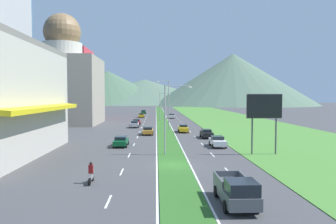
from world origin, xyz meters
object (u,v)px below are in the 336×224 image
at_px(street_lamp_near, 168,114).
at_px(car_2, 144,112).
at_px(car_1, 135,124).
at_px(car_7, 142,115).
at_px(car_9, 206,133).
at_px(street_lamp_far, 161,104).
at_px(car_8, 148,131).
at_px(car_3, 136,122).
at_px(car_4, 172,116).
at_px(car_5, 183,128).
at_px(pickup_truck_0, 236,191).
at_px(street_lamp_mid, 168,102).
at_px(motorcycle_rider, 91,174).
at_px(billboard_roadside, 264,110).
at_px(car_0, 218,141).
at_px(car_6, 121,141).

distance_m(street_lamp_near, car_2, 90.39).
relative_size(car_1, car_7, 1.02).
relative_size(car_7, car_9, 0.93).
distance_m(street_lamp_far, car_8, 35.98).
bearing_deg(car_1, car_9, -144.01).
xyz_separation_m(car_3, car_9, (13.60, -25.55, 0.02)).
distance_m(car_4, car_5, 40.21).
distance_m(car_3, pickup_truck_0, 60.97).
xyz_separation_m(street_lamp_far, car_9, (7.14, -40.64, -4.01)).
bearing_deg(street_lamp_mid, street_lamp_far, 91.72).
height_order(car_9, motorcycle_rider, motorcycle_rider).
bearing_deg(car_8, street_lamp_near, -171.73).
distance_m(billboard_roadside, motorcycle_rider, 22.85).
bearing_deg(car_0, car_9, -179.74).
distance_m(street_lamp_far, car_1, 23.19).
height_order(car_6, motorcycle_rider, motorcycle_rider).
distance_m(car_8, motorcycle_rider, 33.87).
bearing_deg(car_6, street_lamp_mid, -19.34).
bearing_deg(car_8, street_lamp_mid, -28.23).
xyz_separation_m(car_9, pickup_truck_0, (-3.45, -34.56, 0.22)).
height_order(street_lamp_far, pickup_truck_0, street_lamp_far).
bearing_deg(car_7, car_5, -166.82).
bearing_deg(car_5, car_9, 20.38).
xyz_separation_m(street_lamp_mid, car_8, (-3.94, -7.35, -5.18)).
bearing_deg(billboard_roadside, car_9, 105.57).
distance_m(street_lamp_far, car_4, 9.97).
relative_size(billboard_roadside, car_1, 1.78).
bearing_deg(pickup_truck_0, car_2, -174.61).
bearing_deg(car_0, billboard_roadside, 34.66).
distance_m(street_lamp_far, billboard_roadside, 58.14).
height_order(car_2, car_7, car_2).
relative_size(car_0, car_2, 1.06).
xyz_separation_m(car_5, car_8, (-6.94, -3.85, -0.03)).
distance_m(car_5, car_9, 9.46).
bearing_deg(car_4, street_lamp_far, -22.26).
bearing_deg(car_3, street_lamp_mid, -150.98).
height_order(billboard_roadside, car_7, billboard_roadside).
height_order(car_2, car_5, car_2).
relative_size(street_lamp_near, car_8, 1.95).
bearing_deg(motorcycle_rider, car_4, -7.63).
bearing_deg(car_2, pickup_truck_0, -174.61).
distance_m(street_lamp_mid, car_1, 10.96).
bearing_deg(car_3, pickup_truck_0, -170.41).
xyz_separation_m(car_1, car_3, (-0.01, 6.83, -0.04)).
height_order(car_9, pickup_truck_0, pickup_truck_0).
height_order(car_3, car_7, car_7).
xyz_separation_m(car_6, motorcycle_rider, (-0.34, -19.74, -0.00)).
height_order(street_lamp_near, car_2, street_lamp_near).
height_order(car_1, car_7, car_1).
xyz_separation_m(car_1, car_2, (-0.12, 55.47, 0.02)).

